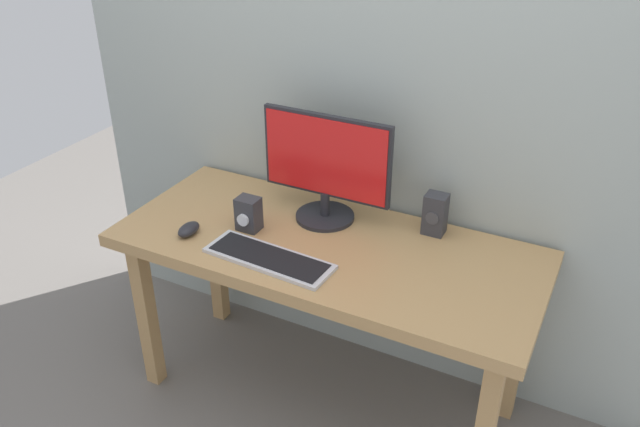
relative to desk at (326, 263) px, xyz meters
The scene contains 8 objects.
ground_plane 0.69m from the desk, ahead, with size 6.00×6.00×0.00m, color slate.
wall_back 0.90m from the desk, 90.00° to the left, with size 2.72×0.04×3.00m, color #9EA8A3.
desk is the anchor object (origin of this frame).
monitor 0.37m from the desk, 117.15° to the left, with size 0.53×0.23×0.43m.
keyboard_primary 0.26m from the desk, 123.90° to the right, with size 0.49×0.19×0.02m.
mouse 0.54m from the desk, 160.00° to the right, with size 0.06×0.11×0.04m, color #232328.
speaker_right 0.45m from the desk, 37.57° to the left, with size 0.08×0.08×0.16m.
audio_controller 0.35m from the desk, behind, with size 0.09×0.08×0.13m.
Camera 1 is at (0.91, -1.84, 2.06)m, focal length 36.43 mm.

